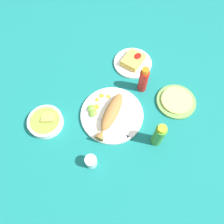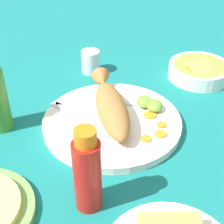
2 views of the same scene
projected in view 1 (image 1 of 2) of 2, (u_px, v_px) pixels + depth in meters
ground_plane at (112, 115)px, 1.11m from camera, size 4.00×4.00×0.00m
main_plate at (112, 115)px, 1.11m from camera, size 0.32×0.32×0.02m
fried_fish at (111, 114)px, 1.07m from camera, size 0.27×0.10×0.05m
fork_near at (123, 124)px, 1.07m from camera, size 0.12×0.16×0.00m
fork_far at (115, 129)px, 1.06m from camera, size 0.02×0.19×0.00m
carrot_slice_near at (108, 97)px, 1.14m from camera, size 0.02×0.02×0.00m
carrot_slice_mid at (102, 96)px, 1.14m from camera, size 0.03×0.03×0.00m
carrot_slice_far at (96, 107)px, 1.11m from camera, size 0.03×0.03×0.00m
carrot_slice_extra at (97, 99)px, 1.13m from camera, size 0.02×0.02×0.00m
lime_wedge_main at (92, 108)px, 1.10m from camera, size 0.04×0.04×0.02m
lime_wedge_side at (93, 113)px, 1.09m from camera, size 0.04×0.04×0.02m
hot_sauce_bottle_red at (143, 80)px, 1.12m from camera, size 0.05×0.05×0.17m
hot_sauce_bottle_green at (159, 135)px, 0.98m from camera, size 0.05×0.05×0.16m
salt_cup at (91, 162)px, 0.98m from camera, size 0.05×0.05×0.06m
side_plate_fries at (133, 63)px, 1.26m from camera, size 0.22×0.22×0.01m
fries_pile at (133, 60)px, 1.24m from camera, size 0.12×0.10×0.04m
guacamole_bowl at (46, 122)px, 1.07m from camera, size 0.17×0.17×0.05m
tortilla_plate at (176, 102)px, 1.14m from camera, size 0.20×0.20×0.01m
tortilla_stack at (177, 100)px, 1.13m from camera, size 0.16×0.16×0.01m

